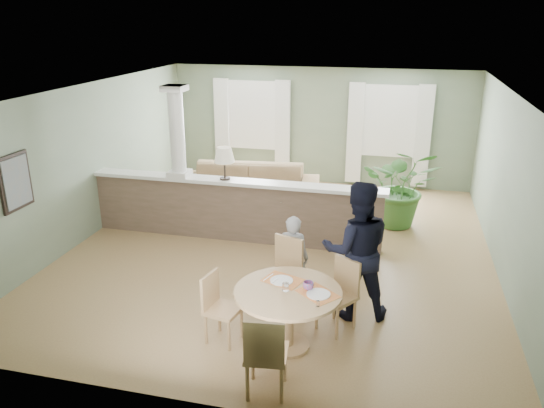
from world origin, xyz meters
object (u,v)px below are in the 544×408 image
(chair_far_man, at_px, (340,291))
(child_person, at_px, (293,258))
(chair_near, at_px, (266,353))
(sofa, at_px, (247,187))
(chair_side, at_px, (218,304))
(dining_table, at_px, (289,302))
(houseplant, at_px, (401,186))
(chair_far_boy, at_px, (284,270))
(man_person, at_px, (357,250))

(chair_far_man, bearing_deg, child_person, 175.10)
(chair_near, bearing_deg, child_person, -92.97)
(sofa, distance_m, chair_side, 4.80)
(chair_side, bearing_deg, child_person, -17.40)
(dining_table, xyz_separation_m, chair_near, (-0.05, -0.92, -0.08))
(houseplant, bearing_deg, dining_table, -105.52)
(houseplant, relative_size, child_person, 1.24)
(houseplant, distance_m, chair_near, 5.46)
(chair_far_boy, height_order, man_person, man_person)
(dining_table, distance_m, chair_far_man, 0.81)
(sofa, relative_size, chair_far_man, 3.19)
(houseplant, relative_size, chair_side, 1.76)
(houseplant, height_order, chair_near, houseplant)
(chair_far_boy, distance_m, man_person, 1.03)
(chair_near, relative_size, child_person, 0.78)
(chair_near, bearing_deg, houseplant, -110.38)
(chair_far_boy, distance_m, chair_far_man, 0.87)
(chair_far_man, bearing_deg, man_person, 100.96)
(dining_table, distance_m, chair_side, 0.88)
(houseplant, height_order, child_person, houseplant)
(houseplant, bearing_deg, chair_far_boy, -113.12)
(sofa, relative_size, houseplant, 1.92)
(chair_far_boy, relative_size, man_person, 0.53)
(sofa, height_order, chair_far_man, chair_far_man)
(houseplant, height_order, chair_far_man, houseplant)
(houseplant, xyz_separation_m, chair_far_man, (-0.67, -3.79, -0.26))
(chair_far_man, height_order, chair_side, chair_far_man)
(sofa, xyz_separation_m, child_person, (1.69, -3.47, 0.19))
(chair_far_boy, height_order, chair_far_man, chair_far_boy)
(man_person, bearing_deg, chair_side, 20.19)
(houseplant, xyz_separation_m, chair_far_boy, (-1.48, -3.46, -0.22))
(chair_far_man, bearing_deg, chair_near, -77.86)
(dining_table, bearing_deg, chair_side, -177.30)
(dining_table, xyz_separation_m, chair_far_man, (0.55, 0.59, -0.10))
(child_person, bearing_deg, sofa, -61.37)
(dining_table, xyz_separation_m, chair_side, (-0.87, -0.04, -0.13))
(chair_far_man, bearing_deg, chair_far_boy, -168.58)
(child_person, relative_size, man_person, 0.67)
(chair_far_man, distance_m, man_person, 0.57)
(chair_near, height_order, child_person, child_person)
(houseplant, xyz_separation_m, dining_table, (-1.22, -4.38, -0.16))
(sofa, relative_size, chair_side, 3.37)
(chair_far_man, xyz_separation_m, chair_side, (-1.42, -0.63, -0.03))
(sofa, bearing_deg, child_person, -70.67)
(sofa, bearing_deg, houseplant, -11.50)
(sofa, xyz_separation_m, chair_near, (1.84, -5.56, 0.10))
(chair_far_boy, xyz_separation_m, child_person, (0.07, 0.26, 0.07))
(chair_far_man, bearing_deg, dining_table, -99.09)
(houseplant, bearing_deg, sofa, 175.15)
(chair_side, relative_size, child_person, 0.71)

